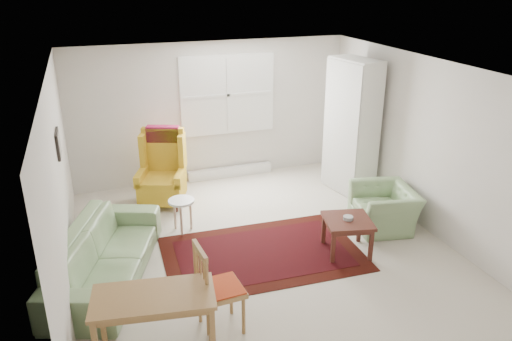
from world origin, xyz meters
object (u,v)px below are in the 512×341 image
object	(u,v)px
coffee_table	(347,235)
desk	(156,327)
desk_chair	(221,287)
cabinet	(352,127)
wingback_chair	(161,169)
sofa	(104,245)
armchair	(384,204)
stool	(182,215)

from	to	relation	value
coffee_table	desk	world-z (taller)	desk
desk	desk_chair	xyz separation A→B (m)	(0.72, 0.22, 0.15)
coffee_table	cabinet	world-z (taller)	cabinet
wingback_chair	cabinet	size ratio (longest dim) A/B	0.55
sofa	desk_chair	world-z (taller)	desk_chair
desk_chair	armchair	bearing A→B (deg)	-68.03
wingback_chair	desk	size ratio (longest dim) A/B	1.08
wingback_chair	stool	world-z (taller)	wingback_chair
sofa	desk_chair	bearing A→B (deg)	-121.03
wingback_chair	desk	bearing A→B (deg)	-79.17
armchair	stool	size ratio (longest dim) A/B	1.85
sofa	wingback_chair	world-z (taller)	wingback_chair
wingback_chair	stool	bearing A→B (deg)	-62.02
coffee_table	stool	bearing A→B (deg)	146.70
sofa	desk_chair	size ratio (longest dim) A/B	2.24
wingback_chair	desk_chair	size ratio (longest dim) A/B	1.21
sofa	cabinet	xyz separation A→B (m)	(4.20, 1.47, 0.68)
coffee_table	desk_chair	size ratio (longest dim) A/B	0.59
armchair	coffee_table	bearing A→B (deg)	-51.50
stool	sofa	bearing A→B (deg)	-141.64
armchair	desk	size ratio (longest dim) A/B	0.81
armchair	cabinet	world-z (taller)	cabinet
desk	sofa	bearing A→B (deg)	103.54
cabinet	desk	distance (m)	4.96
desk	desk_chair	size ratio (longest dim) A/B	1.13
armchair	desk_chair	world-z (taller)	desk_chair
wingback_chair	desk	world-z (taller)	wingback_chair
stool	desk	xyz separation A→B (m)	(-0.75, -2.51, 0.11)
sofa	cabinet	world-z (taller)	cabinet
sofa	cabinet	size ratio (longest dim) A/B	1.01
sofa	desk_chair	distance (m)	1.77
armchair	stool	bearing A→B (deg)	-96.09
coffee_table	stool	distance (m)	2.40
wingback_chair	cabinet	bearing A→B (deg)	12.85
cabinet	desk	xyz separation A→B (m)	(-3.81, -3.07, -0.78)
sofa	cabinet	bearing A→B (deg)	-50.43
armchair	wingback_chair	bearing A→B (deg)	-111.47
sofa	armchair	size ratio (longest dim) A/B	2.44
sofa	desk	bearing A→B (deg)	-146.13
sofa	coffee_table	size ratio (longest dim) A/B	3.77
desk	desk_chair	bearing A→B (deg)	17.26
sofa	desk	size ratio (longest dim) A/B	1.98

